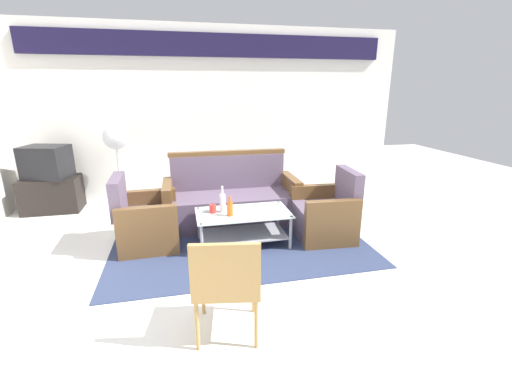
% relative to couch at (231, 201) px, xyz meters
% --- Properties ---
extents(ground_plane, '(14.00, 14.00, 0.00)m').
position_rel_couch_xyz_m(ground_plane, '(-0.00, -1.48, -0.32)').
color(ground_plane, white).
extents(wall_back, '(6.52, 0.19, 2.80)m').
position_rel_couch_xyz_m(wall_back, '(-0.00, 1.57, 1.16)').
color(wall_back, silver).
rests_on(wall_back, ground).
extents(rug, '(3.01, 2.06, 0.01)m').
position_rel_couch_xyz_m(rug, '(-0.01, -0.63, -0.31)').
color(rug, '#2D3856').
rests_on(rug, ground).
extents(couch, '(1.81, 0.76, 0.96)m').
position_rel_couch_xyz_m(couch, '(0.00, 0.00, 0.00)').
color(couch, '#5B4C60').
rests_on(couch, rug).
extents(armchair_left, '(0.72, 0.78, 0.85)m').
position_rel_couch_xyz_m(armchair_left, '(-1.10, -0.50, -0.03)').
color(armchair_left, '#5B4C60').
rests_on(armchair_left, rug).
extents(armchair_right, '(0.74, 0.80, 0.85)m').
position_rel_couch_xyz_m(armchair_right, '(1.08, -0.73, -0.03)').
color(armchair_right, '#5B4C60').
rests_on(armchair_right, rug).
extents(coffee_table, '(1.10, 0.60, 0.40)m').
position_rel_couch_xyz_m(coffee_table, '(0.03, -0.73, -0.04)').
color(coffee_table, silver).
rests_on(coffee_table, rug).
extents(bottle_clear, '(0.07, 0.07, 0.32)m').
position_rel_couch_xyz_m(bottle_clear, '(-0.20, -0.67, 0.21)').
color(bottle_clear, silver).
rests_on(bottle_clear, coffee_table).
extents(bottle_orange, '(0.07, 0.07, 0.24)m').
position_rel_couch_xyz_m(bottle_orange, '(-0.13, -0.81, 0.18)').
color(bottle_orange, '#D85919').
rests_on(bottle_orange, coffee_table).
extents(cup, '(0.08, 0.08, 0.10)m').
position_rel_couch_xyz_m(cup, '(-0.32, -0.67, 0.14)').
color(cup, red).
rests_on(cup, coffee_table).
extents(tv_stand, '(0.80, 0.50, 0.52)m').
position_rel_couch_xyz_m(tv_stand, '(-2.59, 1.07, -0.06)').
color(tv_stand, black).
rests_on(tv_stand, ground).
extents(television, '(0.70, 0.59, 0.48)m').
position_rel_couch_xyz_m(television, '(-2.59, 1.07, 0.44)').
color(television, black).
rests_on(television, tv_stand).
extents(pedestal_fan, '(0.36, 0.36, 1.27)m').
position_rel_couch_xyz_m(pedestal_fan, '(-1.60, 1.12, 0.70)').
color(pedestal_fan, '#2D2D33').
rests_on(pedestal_fan, ground).
extents(wicker_chair, '(0.55, 0.55, 0.84)m').
position_rel_couch_xyz_m(wicker_chair, '(-0.38, -2.30, 0.18)').
color(wicker_chair, '#AD844C').
rests_on(wicker_chair, ground).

